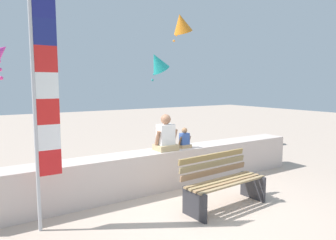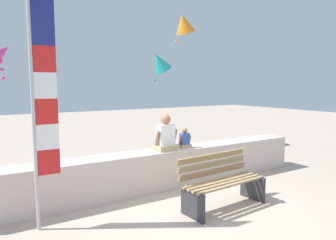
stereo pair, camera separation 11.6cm
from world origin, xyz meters
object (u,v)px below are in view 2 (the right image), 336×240
at_px(person_adult, 166,136).
at_px(person_child, 185,140).
at_px(flag_banner, 41,97).
at_px(kite_teal, 160,62).
at_px(kite_orange, 184,23).
at_px(park_bench, 222,183).
at_px(kite_magenta, 0,54).

distance_m(person_adult, person_child, 0.48).
xyz_separation_m(flag_banner, kite_teal, (4.07, 3.70, 0.86)).
bearing_deg(kite_orange, kite_teal, -163.85).
relative_size(person_adult, flag_banner, 0.22).
distance_m(flag_banner, kite_orange, 6.91).
height_order(person_child, kite_teal, kite_teal).
bearing_deg(park_bench, kite_orange, 62.62).
xyz_separation_m(person_child, kite_magenta, (-3.16, 2.50, 1.82)).
height_order(person_child, kite_orange, kite_orange).
bearing_deg(person_child, kite_magenta, 141.59).
height_order(kite_orange, kite_magenta, kite_orange).
distance_m(person_adult, flag_banner, 2.63).
distance_m(person_child, kite_teal, 3.78).
bearing_deg(kite_magenta, park_bench, -52.08).
bearing_deg(person_child, kite_teal, 68.86).
bearing_deg(park_bench, flag_banner, 164.95).
xyz_separation_m(person_adult, kite_teal, (1.66, 3.09, 1.71)).
relative_size(park_bench, person_adult, 2.18).
bearing_deg(kite_orange, kite_magenta, -170.58).
relative_size(person_child, kite_teal, 0.44).
bearing_deg(person_adult, kite_teal, 61.81).
bearing_deg(kite_magenta, person_adult, -42.88).
height_order(person_adult, kite_orange, kite_orange).
height_order(park_bench, kite_teal, kite_teal).
bearing_deg(kite_magenta, kite_teal, 7.65).
xyz_separation_m(park_bench, person_child, (0.16, 1.35, 0.53)).
bearing_deg(kite_magenta, flag_banner, -84.80).
xyz_separation_m(kite_orange, kite_teal, (-1.11, -0.32, -1.33)).
xyz_separation_m(person_child, flag_banner, (-2.87, -0.62, 0.97)).
distance_m(park_bench, kite_orange, 6.50).
distance_m(person_adult, kite_teal, 3.90).
height_order(park_bench, kite_orange, kite_orange).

